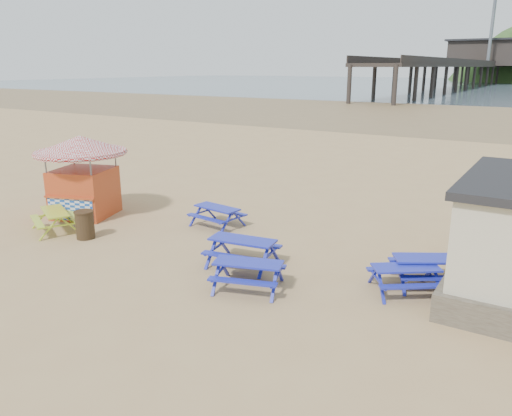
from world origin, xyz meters
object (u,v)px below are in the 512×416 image
Objects in this scene: picnic_table_blue_a at (217,216)px; ice_cream_kiosk at (82,166)px; picnic_table_yellow at (56,221)px; litter_bin at (85,225)px.

ice_cream_kiosk reaches higher than picnic_table_blue_a.
litter_bin is (1.54, 0.03, 0.11)m from picnic_table_yellow.
ice_cream_kiosk reaches higher than picnic_table_yellow.
picnic_table_blue_a is 1.99× the size of litter_bin.
picnic_table_blue_a is 5.86m from picnic_table_yellow.
ice_cream_kiosk is at bearing 137.31° from picnic_table_yellow.
picnic_table_blue_a is at bearing -2.12° from ice_cream_kiosk.
ice_cream_kiosk is at bearing 139.48° from litter_bin.
picnic_table_yellow reaches higher than picnic_table_blue_a.
ice_cream_kiosk reaches higher than litter_bin.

